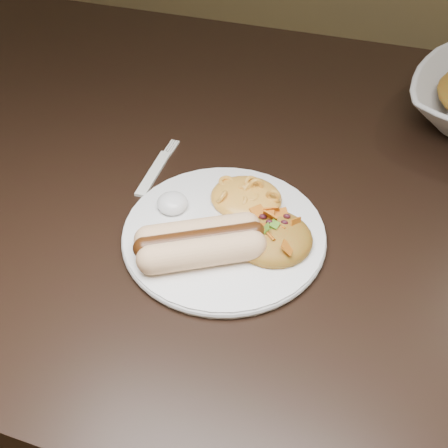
% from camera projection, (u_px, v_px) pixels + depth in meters
% --- Properties ---
extents(floor, '(4.00, 4.00, 0.00)m').
position_uv_depth(floor, '(252.00, 412.00, 1.27)').
color(floor, '#4D2915').
rests_on(floor, ground).
extents(table, '(1.60, 0.90, 0.75)m').
position_uv_depth(table, '(268.00, 215.00, 0.81)').
color(table, black).
rests_on(table, floor).
extents(plate, '(0.29, 0.29, 0.01)m').
position_uv_depth(plate, '(224.00, 234.00, 0.64)').
color(plate, white).
rests_on(plate, table).
extents(hotdog, '(0.12, 0.12, 0.03)m').
position_uv_depth(hotdog, '(200.00, 242.00, 0.60)').
color(hotdog, '#FFC29A').
rests_on(hotdog, plate).
extents(mac_and_cheese, '(0.12, 0.11, 0.04)m').
position_uv_depth(mac_and_cheese, '(246.00, 190.00, 0.66)').
color(mac_and_cheese, gold).
rests_on(mac_and_cheese, plate).
extents(sour_cream, '(0.05, 0.05, 0.02)m').
position_uv_depth(sour_cream, '(172.00, 201.00, 0.66)').
color(sour_cream, white).
rests_on(sour_cream, plate).
extents(taco_salad, '(0.10, 0.09, 0.04)m').
position_uv_depth(taco_salad, '(273.00, 232.00, 0.61)').
color(taco_salad, red).
rests_on(taco_salad, plate).
extents(fork, '(0.02, 0.12, 0.00)m').
position_uv_depth(fork, '(153.00, 173.00, 0.73)').
color(fork, white).
rests_on(fork, table).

